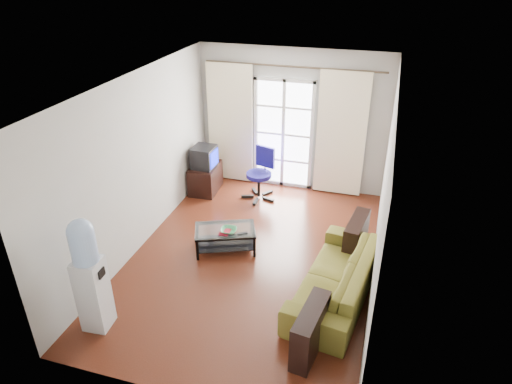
% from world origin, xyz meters
% --- Properties ---
extents(floor, '(5.20, 5.20, 0.00)m').
position_xyz_m(floor, '(0.00, 0.00, 0.00)').
color(floor, '#542314').
rests_on(floor, ground).
extents(ceiling, '(5.20, 5.20, 0.00)m').
position_xyz_m(ceiling, '(0.00, 0.00, 2.70)').
color(ceiling, white).
rests_on(ceiling, wall_back).
extents(wall_back, '(3.60, 0.02, 2.70)m').
position_xyz_m(wall_back, '(0.00, 2.60, 1.35)').
color(wall_back, '#B4B1AB').
rests_on(wall_back, floor).
extents(wall_front, '(3.60, 0.02, 2.70)m').
position_xyz_m(wall_front, '(0.00, -2.60, 1.35)').
color(wall_front, '#B4B1AB').
rests_on(wall_front, floor).
extents(wall_left, '(0.02, 5.20, 2.70)m').
position_xyz_m(wall_left, '(-1.80, 0.00, 1.35)').
color(wall_left, '#B4B1AB').
rests_on(wall_left, floor).
extents(wall_right, '(0.02, 5.20, 2.70)m').
position_xyz_m(wall_right, '(1.80, 0.00, 1.35)').
color(wall_right, '#B4B1AB').
rests_on(wall_right, floor).
extents(french_door, '(1.16, 0.06, 2.15)m').
position_xyz_m(french_door, '(-0.15, 2.54, 1.07)').
color(french_door, white).
rests_on(french_door, wall_back).
extents(curtain_rod, '(3.30, 0.04, 0.04)m').
position_xyz_m(curtain_rod, '(0.00, 2.50, 2.38)').
color(curtain_rod, '#4C3F2D').
rests_on(curtain_rod, wall_back).
extents(curtain_left, '(0.90, 0.07, 2.35)m').
position_xyz_m(curtain_left, '(-1.20, 2.48, 1.20)').
color(curtain_left, '#FFF3CD').
rests_on(curtain_left, curtain_rod).
extents(curtain_right, '(0.90, 0.07, 2.35)m').
position_xyz_m(curtain_right, '(0.95, 2.48, 1.20)').
color(curtain_right, '#FFF3CD').
rests_on(curtain_right, curtain_rod).
extents(radiator, '(0.64, 0.12, 0.64)m').
position_xyz_m(radiator, '(0.80, 2.50, 0.33)').
color(radiator, '#98989B').
rests_on(radiator, floor).
extents(sofa, '(2.37, 1.45, 0.62)m').
position_xyz_m(sofa, '(1.34, -0.52, 0.31)').
color(sofa, '#626622').
rests_on(sofa, floor).
extents(coffee_table, '(1.06, 0.84, 0.38)m').
position_xyz_m(coffee_table, '(-0.47, 0.08, 0.24)').
color(coffee_table, silver).
rests_on(coffee_table, floor).
extents(bowl, '(0.29, 0.29, 0.06)m').
position_xyz_m(bowl, '(-0.38, 0.01, 0.41)').
color(bowl, '#318833').
rests_on(bowl, coffee_table).
extents(book, '(0.16, 0.21, 0.02)m').
position_xyz_m(book, '(-0.51, -0.02, 0.39)').
color(book, '#B01517').
rests_on(book, coffee_table).
extents(remote, '(0.16, 0.12, 0.02)m').
position_xyz_m(remote, '(-0.17, 0.03, 0.39)').
color(remote, black).
rests_on(remote, coffee_table).
extents(tv_stand, '(0.53, 0.76, 0.54)m').
position_xyz_m(tv_stand, '(-1.53, 1.86, 0.27)').
color(tv_stand, black).
rests_on(tv_stand, floor).
extents(crt_tv, '(0.46, 0.45, 0.41)m').
position_xyz_m(crt_tv, '(-1.52, 1.81, 0.74)').
color(crt_tv, black).
rests_on(crt_tv, tv_stand).
extents(task_chair, '(0.84, 0.84, 0.98)m').
position_xyz_m(task_chair, '(-0.43, 1.90, 0.29)').
color(task_chair, black).
rests_on(task_chair, floor).
extents(water_cooler, '(0.35, 0.34, 1.55)m').
position_xyz_m(water_cooler, '(-1.44, -1.93, 0.81)').
color(water_cooler, silver).
rests_on(water_cooler, floor).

